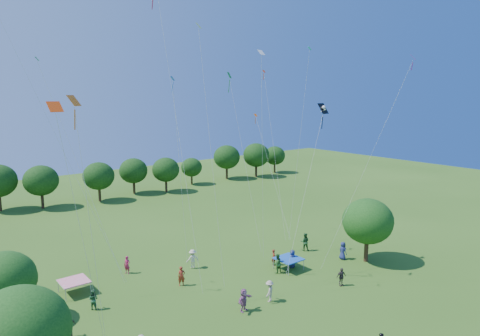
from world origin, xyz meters
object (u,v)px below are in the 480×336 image
object	(u,v)px
tent_blue	(289,259)
pirate_kite	(323,112)
near_tree_west	(19,332)
near_tree_north	(4,280)
near_tree_east	(368,221)
red_high_kite	(162,29)
tent_red_stripe	(74,281)

from	to	relation	value
tent_blue	pirate_kite	distance (m)	14.04
near_tree_west	pirate_kite	world-z (taller)	pirate_kite
near_tree_west	tent_blue	xyz separation A→B (m)	(23.52, 4.01, -3.12)
near_tree_west	near_tree_north	distance (m)	9.76
near_tree_east	tent_blue	size ratio (longest dim) A/B	2.87
tent_blue	near_tree_west	bearing A→B (deg)	-170.31
near_tree_east	pirate_kite	xyz separation A→B (m)	(-3.68, 2.95, 10.49)
near_tree_north	pirate_kite	xyz separation A→B (m)	(26.26, -6.05, 11.25)
near_tree_west	near_tree_east	distance (m)	30.89
near_tree_west	red_high_kite	xyz separation A→B (m)	(13.01, 7.77, 17.05)
near_tree_west	near_tree_east	size ratio (longest dim) A/B	1.03
near_tree_east	tent_blue	distance (m)	8.64
tent_red_stripe	red_high_kite	distance (m)	21.62
near_tree_west	pirate_kite	distance (m)	29.36
near_tree_east	red_high_kite	distance (m)	25.74
near_tree_west	tent_red_stripe	world-z (taller)	near_tree_west
near_tree_north	tent_blue	distance (m)	23.40
tent_blue	red_high_kite	size ratio (longest dim) A/B	0.09
near_tree_north	tent_red_stripe	size ratio (longest dim) A/B	2.42
near_tree_east	near_tree_north	bearing A→B (deg)	163.27
near_tree_north	near_tree_east	distance (m)	31.28
tent_red_stripe	tent_blue	bearing A→B (deg)	-23.55
tent_blue	red_high_kite	distance (m)	23.05
near_tree_north	red_high_kite	distance (m)	21.66
tent_red_stripe	tent_blue	size ratio (longest dim) A/B	1.00
near_tree_west	red_high_kite	bearing A→B (deg)	30.84
near_tree_north	near_tree_east	xyz separation A→B (m)	(29.94, -9.00, 0.76)
tent_red_stripe	near_tree_north	bearing A→B (deg)	-160.50
near_tree_north	tent_blue	world-z (taller)	near_tree_north
pirate_kite	near_tree_west	bearing A→B (deg)	-172.40
near_tree_east	tent_blue	bearing A→B (deg)	155.62
near_tree_east	tent_red_stripe	distance (m)	27.12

